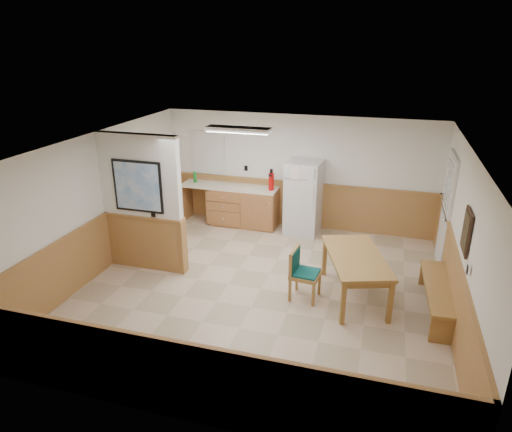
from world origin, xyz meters
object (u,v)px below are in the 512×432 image
(refrigerator, at_px, (303,198))
(dining_bench, at_px, (438,292))
(dining_table, at_px, (356,261))
(dining_chair, at_px, (300,270))
(soap_bottle, at_px, (195,177))
(fire_extinguisher, at_px, (271,181))

(refrigerator, relative_size, dining_bench, 0.90)
(refrigerator, bearing_deg, dining_table, -57.80)
(dining_bench, relative_size, dining_chair, 2.08)
(dining_bench, relative_size, soap_bottle, 7.20)
(refrigerator, bearing_deg, soap_bottle, -178.30)
(dining_chair, height_order, fire_extinguisher, fire_extinguisher)
(fire_extinguisher, relative_size, soap_bottle, 1.91)
(dining_table, height_order, dining_bench, dining_table)
(dining_chair, bearing_deg, fire_extinguisher, 119.25)
(dining_table, height_order, fire_extinguisher, fire_extinguisher)
(dining_chair, xyz_separation_m, soap_bottle, (-3.01, 2.77, 0.53))
(refrigerator, xyz_separation_m, dining_chair, (0.47, -2.68, -0.31))
(dining_bench, height_order, dining_chair, dining_chair)
(refrigerator, distance_m, dining_bench, 3.64)
(dining_bench, height_order, fire_extinguisher, fire_extinguisher)
(refrigerator, xyz_separation_m, fire_extinguisher, (-0.72, 0.01, 0.31))
(refrigerator, xyz_separation_m, dining_table, (1.32, -2.43, -0.15))
(soap_bottle, bearing_deg, dining_table, -33.03)
(dining_table, bearing_deg, dining_chair, 178.04)
(dining_table, relative_size, dining_bench, 1.03)
(dining_table, height_order, dining_chair, dining_chair)
(dining_bench, relative_size, fire_extinguisher, 3.76)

